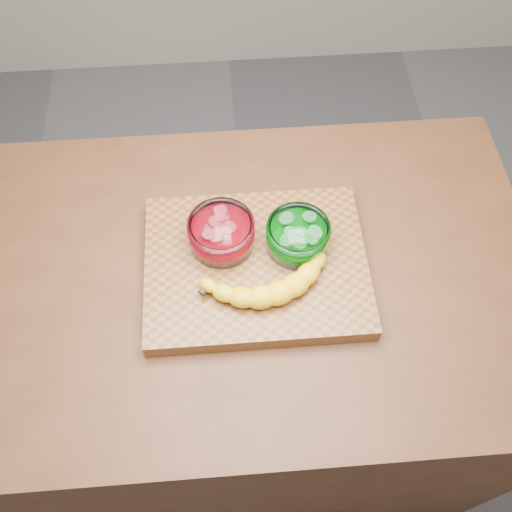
{
  "coord_description": "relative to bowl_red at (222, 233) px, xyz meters",
  "views": [
    {
      "loc": [
        -0.05,
        -0.59,
        1.93
      ],
      "look_at": [
        0.0,
        0.0,
        0.96
      ],
      "focal_mm": 40.0,
      "sensor_mm": 36.0,
      "label": 1
    }
  ],
  "objects": [
    {
      "name": "ground",
      "position": [
        0.07,
        -0.05,
        -0.97
      ],
      "size": [
        3.5,
        3.5,
        0.0
      ],
      "primitive_type": "plane",
      "color": "#545459",
      "rests_on": "ground"
    },
    {
      "name": "counter",
      "position": [
        0.07,
        -0.05,
        -0.52
      ],
      "size": [
        1.2,
        0.8,
        0.9
      ],
      "primitive_type": "cube",
      "color": "#4D2A17",
      "rests_on": "ground"
    },
    {
      "name": "cutting_board",
      "position": [
        0.07,
        -0.05,
        -0.05
      ],
      "size": [
        0.45,
        0.35,
        0.04
      ],
      "primitive_type": "cube",
      "color": "brown",
      "rests_on": "counter"
    },
    {
      "name": "bowl_red",
      "position": [
        0.0,
        0.0,
        0.0
      ],
      "size": [
        0.13,
        0.13,
        0.06
      ],
      "color": "white",
      "rests_on": "cutting_board"
    },
    {
      "name": "bowl_green",
      "position": [
        0.15,
        -0.02,
        -0.0
      ],
      "size": [
        0.13,
        0.13,
        0.06
      ],
      "color": "white",
      "rests_on": "cutting_board"
    },
    {
      "name": "banana",
      "position": [
        0.08,
        -0.09,
        -0.01
      ],
      "size": [
        0.3,
        0.17,
        0.04
      ],
      "primitive_type": null,
      "color": "yellow",
      "rests_on": "cutting_board"
    }
  ]
}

